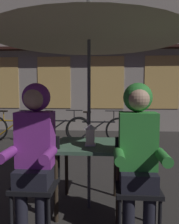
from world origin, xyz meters
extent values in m
plane|color=#2D2B28|center=(0.00, 0.00, 0.00)|extent=(60.00, 60.00, 0.00)
cube|color=#42664C|center=(0.00, 0.00, 0.72)|extent=(0.72, 0.72, 0.04)
cylinder|color=#2D2319|center=(-0.31, -0.31, 0.35)|extent=(0.04, 0.04, 0.70)
cylinder|color=#2D2319|center=(0.31, -0.31, 0.35)|extent=(0.04, 0.04, 0.70)
cylinder|color=#2D2319|center=(-0.31, 0.31, 0.35)|extent=(0.04, 0.04, 0.70)
cylinder|color=#2D2319|center=(0.31, 0.31, 0.35)|extent=(0.04, 0.04, 0.70)
cylinder|color=#4C4C51|center=(0.00, 0.00, 1.12)|extent=(0.04, 0.04, 2.25)
cone|color=tan|center=(0.00, 0.00, 2.06)|extent=(2.10, 2.10, 0.38)
sphere|color=#4C4C51|center=(0.00, 0.00, 2.28)|extent=(0.06, 0.06, 0.06)
cube|color=white|center=(0.02, -0.08, 0.75)|extent=(0.11, 0.11, 0.02)
cube|color=white|center=(0.02, -0.08, 0.84)|extent=(0.09, 0.09, 0.16)
pyramid|color=white|center=(0.02, -0.08, 0.94)|extent=(0.11, 0.11, 0.06)
cube|color=black|center=(-0.48, -0.44, 0.43)|extent=(0.40, 0.40, 0.04)
cylinder|color=black|center=(-0.31, -0.61, 0.21)|extent=(0.03, 0.03, 0.41)
cylinder|color=black|center=(-0.65, -0.61, 0.21)|extent=(0.03, 0.03, 0.41)
cylinder|color=black|center=(-0.31, -0.27, 0.21)|extent=(0.03, 0.03, 0.41)
cylinder|color=black|center=(-0.65, -0.27, 0.21)|extent=(0.03, 0.03, 0.41)
cube|color=black|center=(-0.48, -0.26, 0.66)|extent=(0.40, 0.03, 0.42)
cube|color=black|center=(0.48, -0.44, 0.43)|extent=(0.40, 0.40, 0.04)
cylinder|color=black|center=(0.65, -0.61, 0.21)|extent=(0.03, 0.03, 0.41)
cylinder|color=black|center=(0.31, -0.61, 0.21)|extent=(0.03, 0.03, 0.41)
cylinder|color=black|center=(0.65, -0.27, 0.21)|extent=(0.03, 0.03, 0.41)
cylinder|color=black|center=(0.31, -0.27, 0.21)|extent=(0.03, 0.03, 0.41)
cube|color=black|center=(0.48, -0.26, 0.66)|extent=(0.40, 0.03, 0.42)
cylinder|color=black|center=(-0.39, -0.57, 0.23)|extent=(0.11, 0.11, 0.45)
cylinder|color=black|center=(-0.57, -0.57, 0.23)|extent=(0.11, 0.11, 0.45)
cube|color=black|center=(-0.48, -0.44, 0.53)|extent=(0.32, 0.36, 0.16)
cube|color=purple|center=(-0.48, -0.40, 0.87)|extent=(0.34, 0.22, 0.52)
cylinder|color=purple|center=(-0.30, -0.62, 0.78)|extent=(0.09, 0.30, 0.09)
cylinder|color=purple|center=(-0.66, -0.62, 0.78)|extent=(0.09, 0.30, 0.09)
sphere|color=tan|center=(-0.48, -0.40, 1.25)|extent=(0.21, 0.21, 0.21)
sphere|color=purple|center=(-0.48, -0.35, 1.26)|extent=(0.27, 0.27, 0.27)
cylinder|color=black|center=(0.57, -0.57, 0.23)|extent=(0.11, 0.11, 0.45)
cylinder|color=black|center=(0.39, -0.57, 0.23)|extent=(0.11, 0.11, 0.45)
cube|color=black|center=(0.48, -0.44, 0.53)|extent=(0.32, 0.36, 0.16)
cube|color=#338C38|center=(0.48, -0.40, 0.87)|extent=(0.34, 0.22, 0.52)
cylinder|color=#338C38|center=(0.66, -0.62, 0.78)|extent=(0.09, 0.30, 0.09)
cylinder|color=#338C38|center=(0.30, -0.62, 0.78)|extent=(0.09, 0.30, 0.09)
sphere|color=tan|center=(0.48, -0.40, 1.25)|extent=(0.21, 0.21, 0.21)
sphere|color=#338C38|center=(0.48, -0.35, 1.26)|extent=(0.27, 0.27, 0.27)
cube|color=#9E9389|center=(0.21, 5.40, 3.10)|extent=(10.00, 0.60, 6.20)
cube|color=#E0B260|center=(-3.31, 5.09, 1.60)|extent=(1.10, 0.02, 1.70)
cube|color=#E0B260|center=(-1.55, 5.09, 1.60)|extent=(1.10, 0.02, 1.70)
cube|color=#E0B260|center=(0.21, 5.09, 1.60)|extent=(1.10, 0.02, 1.70)
cube|color=#E0B260|center=(1.97, 5.09, 1.60)|extent=(1.10, 0.02, 1.70)
cube|color=#331914|center=(0.21, 4.95, 2.70)|extent=(9.00, 0.36, 0.08)
torus|color=black|center=(-1.72, 3.28, 0.33)|extent=(0.66, 0.10, 0.66)
cylinder|color=#B78419|center=(-2.23, 3.33, 0.54)|extent=(0.84, 0.10, 0.04)
cylinder|color=#B78419|center=(-2.35, 3.34, 0.36)|extent=(0.61, 0.09, 0.44)
cylinder|color=#B78419|center=(-2.51, 3.35, 0.66)|extent=(0.02, 0.02, 0.24)
cube|color=black|center=(-2.51, 3.35, 0.79)|extent=(0.21, 0.10, 0.04)
cylinder|color=#B78419|center=(-1.84, 3.29, 0.68)|extent=(0.02, 0.02, 0.28)
cylinder|color=black|center=(-1.84, 3.29, 0.82)|extent=(0.44, 0.06, 0.02)
torus|color=black|center=(-0.52, 3.39, 0.33)|extent=(0.66, 0.09, 0.66)
torus|color=black|center=(-1.54, 3.44, 0.33)|extent=(0.66, 0.09, 0.66)
cylinder|color=black|center=(-1.03, 3.42, 0.54)|extent=(0.84, 0.08, 0.04)
cylinder|color=black|center=(-1.15, 3.42, 0.36)|extent=(0.61, 0.07, 0.44)
cylinder|color=black|center=(-1.31, 3.43, 0.66)|extent=(0.02, 0.02, 0.24)
cube|color=black|center=(-1.31, 3.43, 0.79)|extent=(0.20, 0.09, 0.04)
cylinder|color=black|center=(-0.64, 3.39, 0.68)|extent=(0.02, 0.02, 0.28)
cylinder|color=black|center=(-0.64, 3.39, 0.82)|extent=(0.44, 0.05, 0.02)
torus|color=black|center=(0.51, 3.27, 0.33)|extent=(0.66, 0.07, 0.66)
torus|color=black|center=(-0.51, 3.24, 0.33)|extent=(0.66, 0.07, 0.66)
cylinder|color=black|center=(0.00, 3.26, 0.54)|extent=(0.84, 0.07, 0.04)
cylinder|color=black|center=(-0.13, 3.25, 0.36)|extent=(0.61, 0.06, 0.44)
cylinder|color=black|center=(-0.29, 3.24, 0.66)|extent=(0.02, 0.02, 0.24)
cube|color=black|center=(-0.29, 3.24, 0.79)|extent=(0.20, 0.09, 0.04)
cylinder|color=black|center=(0.38, 3.27, 0.68)|extent=(0.02, 0.02, 0.28)
cylinder|color=black|center=(0.38, 3.27, 0.82)|extent=(0.44, 0.04, 0.02)
camera|label=1|loc=(0.19, -2.51, 1.32)|focal=36.90mm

